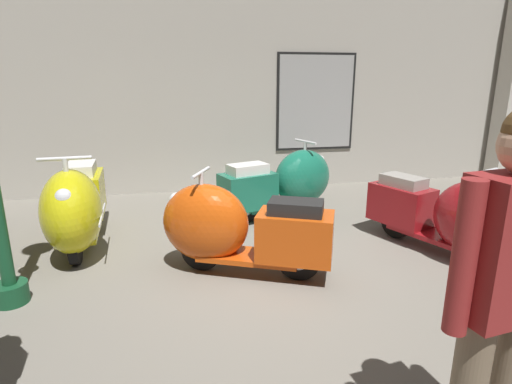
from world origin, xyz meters
name	(u,v)px	position (x,y,z in m)	size (l,w,h in m)	color
ground_plane	(279,288)	(0.00, 0.00, 0.00)	(60.00, 60.00, 0.00)	slate
showroom_back_wall	(236,87)	(0.19, 3.72, 1.75)	(18.00, 0.63, 3.50)	#ADA89E
scooter_0	(76,206)	(-1.98, 1.29, 0.52)	(0.67, 1.89, 1.13)	black
scooter_1	(232,228)	(-0.38, 0.41, 0.47)	(1.72, 1.11, 1.02)	black
scooter_2	(287,182)	(0.63, 2.05, 0.48)	(1.77, 1.03, 1.04)	black
scooter_3	(449,215)	(1.96, 0.34, 0.46)	(1.06, 1.71, 1.01)	black
visitor_0	(506,284)	(0.45, -1.99, 1.03)	(0.60, 0.32, 1.78)	black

